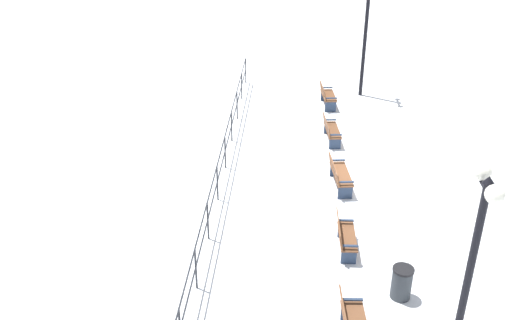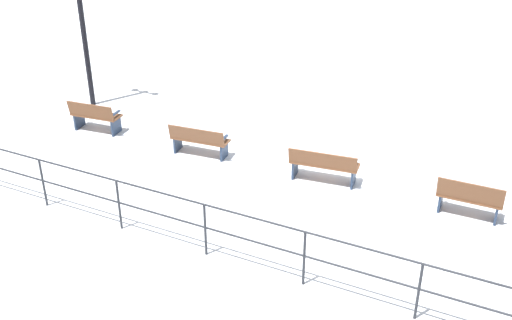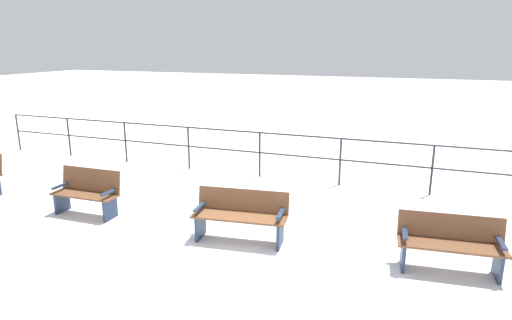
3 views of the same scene
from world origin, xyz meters
name	(u,v)px [view 3 (image 3 of 3)]	position (x,y,z in m)	size (l,w,h in m)	color
ground_plane	(240,241)	(0.00, 0.00, 0.00)	(80.00, 80.00, 0.00)	white
bench_second	(87,192)	(-0.10, -3.31, 0.46)	(0.52, 1.37, 0.91)	brown
bench_third	(241,215)	(-0.05, -0.01, 0.46)	(0.74, 1.67, 0.86)	brown
bench_fourth	(450,243)	(-0.16, 3.30, 0.44)	(0.66, 1.55, 0.84)	brown
waterfront_railing	(299,150)	(-3.73, 0.00, 0.78)	(0.05, 18.40, 1.16)	#26282D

